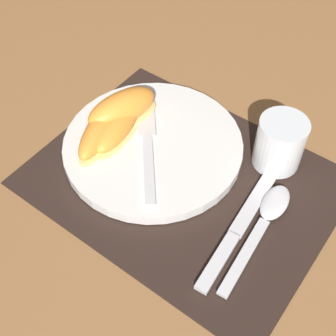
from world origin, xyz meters
The scene contains 10 objects.
ground_plane centered at (0.00, 0.00, 0.00)m, with size 3.00×3.00×0.00m, color olive.
placemat centered at (0.00, 0.00, 0.00)m, with size 0.40×0.31×0.00m.
plate centered at (-0.07, 0.02, 0.01)m, with size 0.26×0.26×0.02m.
juice_glass centered at (0.09, 0.11, 0.04)m, with size 0.07×0.07×0.08m.
knife centered at (0.10, -0.02, 0.01)m, with size 0.04×0.22×0.01m.
spoon centered at (0.12, 0.01, 0.01)m, with size 0.04×0.18×0.01m.
fork centered at (-0.08, 0.01, 0.02)m, with size 0.14×0.16×0.00m.
citrus_wedge_0 centered at (-0.13, 0.03, 0.04)m, with size 0.08×0.13×0.05m.
citrus_wedge_1 centered at (-0.12, 0.01, 0.03)m, with size 0.08×0.14×0.03m.
citrus_wedge_2 centered at (-0.14, -0.01, 0.03)m, with size 0.08×0.14×0.03m.
Camera 1 is at (0.22, -0.33, 0.52)m, focal length 50.00 mm.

